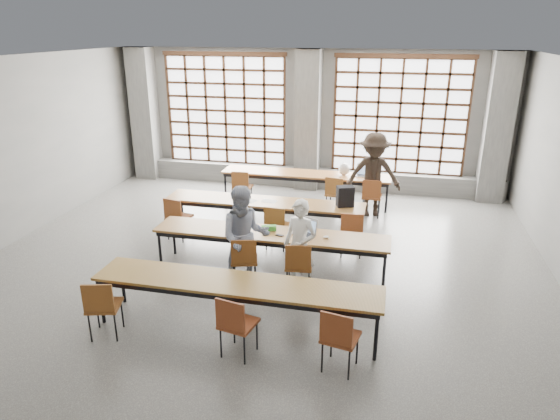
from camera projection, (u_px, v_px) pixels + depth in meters
The scene contains 37 objects.
floor at pixel (252, 278), 8.43m from camera, with size 11.00×11.00×0.00m, color #52524F.
ceiling at pixel (247, 63), 7.22m from camera, with size 11.00×11.00×0.00m, color silver.
wall_back at pixel (310, 119), 12.85m from camera, with size 10.00×10.00×0.00m, color #5C5C59.
column_left at pixel (145, 114), 13.55m from camera, with size 0.60×0.55×3.50m, color #50504D.
column_mid at pixel (308, 121), 12.60m from camera, with size 0.60×0.55×3.50m, color #50504D.
column_right at pixel (498, 129), 11.64m from camera, with size 0.60×0.55×3.50m, color #50504D.
window_left at pixel (226, 111), 13.20m from camera, with size 3.32×0.12×3.00m.
window_right at pixel (400, 117), 12.25m from camera, with size 3.32×0.12×3.00m.
sill_ledge at pixel (307, 177), 13.19m from camera, with size 9.80×0.35×0.50m, color #50504D.
desk_row_a at pixel (306, 176), 11.85m from camera, with size 4.00×0.70×0.73m.
desk_row_b at pixel (264, 204), 9.97m from camera, with size 4.00×0.70×0.73m.
desk_row_c at pixel (271, 236), 8.44m from camera, with size 4.00×0.70×0.73m.
desk_row_d at pixel (236, 286), 6.81m from camera, with size 4.00×0.70×0.73m.
chair_back_left at pixel (242, 185), 11.61m from camera, with size 0.43×0.44×0.88m.
chair_back_mid at pixel (335, 191), 11.15m from camera, with size 0.48×0.48×0.88m.
chair_back_right at pixel (372, 194), 10.98m from camera, with size 0.43×0.44×0.88m.
chair_mid_left at pixel (177, 214), 9.78m from camera, with size 0.49×0.50×0.88m.
chair_mid_centre at pixel (276, 223), 9.35m from camera, with size 0.44×0.45×0.88m.
chair_mid_right at pixel (352, 229), 9.05m from camera, with size 0.46×0.46×0.88m.
chair_front_left at pixel (244, 257), 7.97m from camera, with size 0.52×0.52×0.88m.
chair_front_right at pixel (299, 263), 7.78m from camera, with size 0.46×0.47×0.88m.
chair_near_left at pixel (102, 303), 6.64m from camera, with size 0.51×0.52×0.88m.
chair_near_mid at pixel (235, 321), 6.24m from camera, with size 0.50×0.50×0.88m.
chair_near_right at pixel (339, 334), 5.97m from camera, with size 0.50×0.50×0.88m.
student_male at pixel (300, 246), 7.82m from camera, with size 0.55×0.36×1.52m, color white.
student_female at pixel (245, 237), 7.99m from camera, with size 0.81×0.63×1.67m, color navy.
student_back at pixel (373, 175), 10.96m from camera, with size 1.21×0.69×1.87m, color black.
laptop_front at pixel (305, 230), 8.37m from camera, with size 0.46×0.44×0.26m.
laptop_back at pixel (364, 173), 11.61m from camera, with size 0.39×0.34×0.26m.
mouse at pixel (326, 237), 8.19m from camera, with size 0.10×0.06×0.04m, color silver.
green_box at pixel (269, 228), 8.48m from camera, with size 0.25×0.09×0.09m, color green.
phone at pixel (280, 235), 8.28m from camera, with size 0.13×0.06×0.01m, color black.
paper_sheet_b at pixel (249, 200), 9.96m from camera, with size 0.30×0.21×0.00m, color silver.
paper_sheet_c at pixel (269, 201), 9.92m from camera, with size 0.30×0.21×0.00m, color silver.
backpack at pixel (345, 196), 9.58m from camera, with size 0.32×0.20×0.40m, color black.
plastic_bag at pixel (344, 169), 11.63m from camera, with size 0.26×0.21×0.29m, color silver.
red_pouch at pixel (104, 303), 6.72m from camera, with size 0.20×0.08×0.06m, color #B4162A.
Camera 1 is at (2.16, -7.21, 4.00)m, focal length 32.00 mm.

